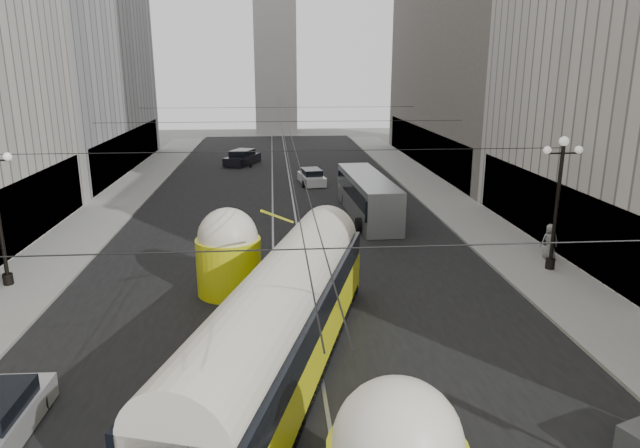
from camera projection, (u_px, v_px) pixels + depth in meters
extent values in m
cube|color=black|center=(283.00, 206.00, 40.54)|extent=(20.00, 85.00, 0.02)
cube|color=gray|center=(123.00, 197.00, 42.93)|extent=(4.00, 72.00, 0.15)
cube|color=gray|center=(435.00, 192.00, 44.84)|extent=(4.00, 72.00, 0.15)
cube|color=gray|center=(273.00, 206.00, 40.48)|extent=(0.12, 85.00, 0.04)
cube|color=gray|center=(294.00, 206.00, 40.60)|extent=(0.12, 85.00, 0.04)
cube|color=black|center=(25.00, 212.00, 30.73)|extent=(0.10, 18.00, 3.60)
cube|color=#999999|center=(49.00, 15.00, 50.11)|extent=(12.00, 28.00, 28.00)
cube|color=black|center=(131.00, 150.00, 53.78)|extent=(0.10, 25.20, 3.60)
cube|color=black|center=(544.00, 211.00, 31.04)|extent=(0.10, 18.00, 3.60)
cube|color=black|center=(423.00, 147.00, 56.02)|extent=(0.10, 28.80, 3.60)
cube|color=#B2AFA8|center=(275.00, 49.00, 82.97)|extent=(6.00, 6.00, 24.00)
cylinder|color=black|center=(8.00, 279.00, 25.50)|extent=(0.44, 0.44, 0.50)
sphere|color=white|center=(8.00, 157.00, 24.10)|extent=(0.36, 0.36, 0.36)
cylinder|color=black|center=(556.00, 208.00, 26.78)|extent=(0.18, 0.18, 6.00)
cylinder|color=black|center=(550.00, 264.00, 27.51)|extent=(0.44, 0.44, 0.50)
cylinder|color=black|center=(563.00, 153.00, 26.09)|extent=(1.60, 0.08, 0.08)
sphere|color=white|center=(564.00, 141.00, 25.94)|extent=(0.44, 0.44, 0.44)
sphere|color=white|center=(547.00, 150.00, 25.99)|extent=(0.36, 0.36, 0.36)
sphere|color=white|center=(579.00, 150.00, 26.11)|extent=(0.36, 0.36, 0.36)
cylinder|color=black|center=(307.00, 249.00, 11.57)|extent=(25.00, 0.03, 0.03)
cylinder|color=black|center=(288.00, 151.00, 25.02)|extent=(25.00, 0.03, 0.03)
cylinder|color=black|center=(282.00, 122.00, 38.46)|extent=(25.00, 0.03, 0.03)
cylinder|color=black|center=(279.00, 107.00, 51.91)|extent=(25.00, 0.03, 0.03)
cylinder|color=black|center=(281.00, 119.00, 42.36)|extent=(0.03, 72.00, 0.03)
cylinder|color=black|center=(286.00, 119.00, 42.39)|extent=(0.03, 72.00, 0.03)
cube|color=#CED312|center=(282.00, 342.00, 18.08)|extent=(7.03, 15.20, 1.83)
cube|color=black|center=(282.00, 367.00, 18.31)|extent=(6.90, 14.77, 0.32)
cube|color=black|center=(281.00, 308.00, 17.76)|extent=(6.98, 14.99, 0.91)
cylinder|color=silver|center=(281.00, 299.00, 17.68)|extent=(6.65, 14.89, 2.47)
sphere|color=silver|center=(398.00, 443.00, 11.06)|extent=(2.58, 2.58, 2.58)
cylinder|color=#CED312|center=(229.00, 266.00, 24.70)|extent=(2.79, 2.79, 2.47)
sphere|color=silver|center=(228.00, 238.00, 24.35)|extent=(2.58, 2.58, 2.58)
cube|color=gray|center=(367.00, 196.00, 37.31)|extent=(2.69, 10.77, 2.67)
cube|color=black|center=(368.00, 190.00, 37.19)|extent=(2.69, 10.40, 0.98)
cube|color=black|center=(383.00, 211.00, 32.14)|extent=(2.05, 0.19, 1.25)
cylinder|color=black|center=(358.00, 225.00, 34.03)|extent=(0.30, 0.89, 0.89)
cylinder|color=black|center=(395.00, 224.00, 34.21)|extent=(0.30, 0.89, 0.89)
cylinder|color=black|center=(344.00, 198.00, 40.91)|extent=(0.30, 0.89, 0.89)
cylinder|color=black|center=(374.00, 198.00, 41.08)|extent=(0.30, 0.89, 0.89)
cylinder|color=black|center=(46.00, 399.00, 16.49)|extent=(0.22, 0.58, 0.58)
cube|color=white|center=(312.00, 179.00, 48.08)|extent=(2.25, 4.27, 0.72)
cube|color=black|center=(312.00, 173.00, 47.94)|extent=(1.79, 2.43, 0.68)
cylinder|color=black|center=(304.00, 184.00, 46.72)|extent=(0.22, 0.58, 0.58)
cylinder|color=black|center=(322.00, 184.00, 46.84)|extent=(0.22, 0.58, 0.58)
cylinder|color=black|center=(302.00, 178.00, 49.39)|extent=(0.22, 0.58, 0.58)
cylinder|color=black|center=(319.00, 177.00, 49.51)|extent=(0.22, 0.58, 0.58)
cube|color=black|center=(242.00, 160.00, 57.57)|extent=(3.72, 5.17, 0.85)
cube|color=black|center=(242.00, 154.00, 57.41)|extent=(2.64, 3.10, 0.80)
cylinder|color=black|center=(233.00, 164.00, 55.98)|extent=(0.22, 0.68, 0.68)
cylinder|color=black|center=(251.00, 164.00, 56.12)|extent=(0.22, 0.68, 0.68)
cylinder|color=black|center=(235.00, 159.00, 59.10)|extent=(0.22, 0.68, 0.68)
cylinder|color=black|center=(252.00, 159.00, 59.25)|extent=(0.22, 0.68, 0.68)
imported|color=slate|center=(550.00, 241.00, 28.80)|extent=(0.89, 0.56, 1.81)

